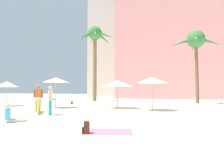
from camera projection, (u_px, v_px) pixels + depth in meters
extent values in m
cube|color=pink|center=(181.00, 42.00, 36.57)|extent=(21.18, 8.68, 19.05)
cube|color=#BCB7AD|center=(123.00, 17.00, 47.31)|extent=(12.99, 10.12, 34.80)
cylinder|color=brown|center=(95.00, 67.00, 27.52)|extent=(0.49, 0.49, 8.81)
sphere|color=#387A3D|center=(95.00, 33.00, 27.83)|extent=(1.83, 1.83, 1.83)
cone|color=#387A3D|center=(106.00, 35.00, 27.29)|extent=(2.44, 0.56, 1.24)
cone|color=#387A3D|center=(104.00, 39.00, 28.71)|extent=(1.74, 2.08, 1.56)
cone|color=#387A3D|center=(92.00, 39.00, 29.34)|extent=(1.61, 2.30, 1.14)
cone|color=#387A3D|center=(84.00, 38.00, 28.22)|extent=(2.39, 0.46, 1.38)
cone|color=#387A3D|center=(86.00, 35.00, 26.64)|extent=(1.43, 2.27, 1.48)
cone|color=#387A3D|center=(96.00, 33.00, 26.23)|extent=(1.27, 2.38, 1.31)
cylinder|color=brown|center=(197.00, 71.00, 22.78)|extent=(0.34, 0.34, 6.89)
sphere|color=#387A3D|center=(196.00, 39.00, 23.02)|extent=(1.93, 1.93, 1.93)
cone|color=#387A3D|center=(211.00, 42.00, 22.87)|extent=(2.25, 0.80, 1.06)
cone|color=#387A3D|center=(193.00, 46.00, 24.43)|extent=(0.59, 2.19, 1.31)
cone|color=#387A3D|center=(181.00, 43.00, 23.45)|extent=(2.24, 0.52, 1.01)
cone|color=#387A3D|center=(196.00, 39.00, 21.58)|extent=(0.67, 2.25, 1.06)
cylinder|color=gray|center=(117.00, 94.00, 16.89)|extent=(0.06, 0.06, 2.21)
cone|color=white|center=(117.00, 83.00, 16.95)|extent=(2.54, 2.54, 0.50)
cylinder|color=gray|center=(6.00, 94.00, 19.10)|extent=(0.06, 0.06, 2.20)
cone|color=beige|center=(7.00, 84.00, 19.15)|extent=(2.03, 2.03, 0.50)
cylinder|color=gray|center=(152.00, 94.00, 15.21)|extent=(0.06, 0.06, 2.36)
cone|color=white|center=(152.00, 80.00, 15.28)|extent=(2.26, 2.26, 0.44)
cylinder|color=gray|center=(56.00, 93.00, 17.28)|extent=(0.06, 0.06, 2.45)
cone|color=beige|center=(56.00, 80.00, 17.36)|extent=(2.12, 2.12, 0.40)
cube|color=#EF6684|center=(108.00, 132.00, 7.50)|extent=(1.89, 1.40, 0.01)
cube|color=#43201B|center=(86.00, 127.00, 7.17)|extent=(0.29, 0.35, 0.42)
cube|color=#361916|center=(83.00, 130.00, 7.15)|extent=(0.15, 0.22, 0.18)
cylinder|color=gold|center=(36.00, 105.00, 13.68)|extent=(0.22, 0.22, 0.93)
cylinder|color=gold|center=(40.00, 105.00, 13.75)|extent=(0.22, 0.22, 0.93)
cube|color=orange|center=(38.00, 93.00, 13.77)|extent=(0.45, 0.41, 0.60)
sphere|color=#936B51|center=(38.00, 87.00, 13.80)|extent=(0.33, 0.33, 0.24)
cylinder|color=#936B51|center=(34.00, 94.00, 13.68)|extent=(0.14, 0.14, 0.57)
cylinder|color=#936B51|center=(42.00, 94.00, 13.85)|extent=(0.14, 0.14, 0.57)
ellipsoid|color=white|center=(35.00, 99.00, 13.45)|extent=(1.59, 2.59, 0.22)
ellipsoid|color=#2164A1|center=(35.00, 99.00, 13.45)|extent=(1.62, 2.61, 0.19)
cube|color=black|center=(33.00, 103.00, 12.37)|extent=(0.07, 0.10, 0.19)
cylinder|color=beige|center=(17.00, 120.00, 9.89)|extent=(0.68, 0.69, 0.16)
cylinder|color=beige|center=(17.00, 120.00, 9.72)|extent=(0.68, 0.69, 0.16)
cube|color=#4CB2DB|center=(8.00, 114.00, 9.62)|extent=(0.44, 0.44, 0.52)
sphere|color=beige|center=(8.00, 105.00, 9.65)|extent=(0.34, 0.34, 0.24)
cylinder|color=teal|center=(50.00, 108.00, 12.21)|extent=(0.21, 0.21, 0.87)
cylinder|color=teal|center=(50.00, 108.00, 12.41)|extent=(0.21, 0.21, 0.87)
cube|color=white|center=(50.00, 95.00, 12.36)|extent=(0.36, 0.45, 0.55)
sphere|color=#D1A889|center=(51.00, 88.00, 12.39)|extent=(0.32, 0.32, 0.24)
cylinder|color=#D1A889|center=(50.00, 96.00, 12.11)|extent=(0.13, 0.13, 0.52)
cylinder|color=#D1A889|center=(51.00, 96.00, 12.60)|extent=(0.13, 0.13, 0.52)
ellipsoid|color=white|center=(53.00, 99.00, 12.63)|extent=(2.62, 1.51, 0.32)
ellipsoid|color=#B94089|center=(53.00, 99.00, 12.63)|extent=(2.64, 1.54, 0.28)
cube|color=black|center=(72.00, 103.00, 12.85)|extent=(0.11, 0.07, 0.19)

